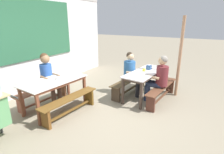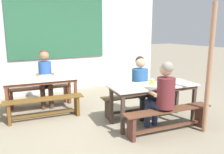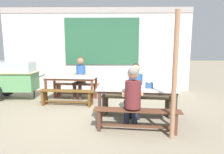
{
  "view_description": "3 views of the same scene",
  "coord_description": "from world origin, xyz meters",
  "px_view_note": "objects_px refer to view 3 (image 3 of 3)",
  "views": [
    {
      "loc": [
        -3.46,
        -1.94,
        2.14
      ],
      "look_at": [
        0.44,
        0.26,
        0.7
      ],
      "focal_mm": 28.59,
      "sensor_mm": 36.0,
      "label": 1
    },
    {
      "loc": [
        -1.52,
        -3.77,
        1.79
      ],
      "look_at": [
        0.6,
        0.23,
        0.85
      ],
      "focal_mm": 36.45,
      "sensor_mm": 36.0,
      "label": 2
    },
    {
      "loc": [
        0.69,
        -4.46,
        1.62
      ],
      "look_at": [
        0.62,
        0.34,
        0.88
      ],
      "focal_mm": 30.64,
      "sensor_mm": 36.0,
      "label": 3
    }
  ],
  "objects_px": {
    "person_center_facing": "(80,74)",
    "tissue_box": "(149,85)",
    "wooden_support_post": "(175,77)",
    "bench_far_back": "(77,88)",
    "bench_near_front": "(137,117)",
    "soup_bowl": "(75,76)",
    "food_cart": "(15,77)",
    "person_near_front": "(132,94)",
    "bench_near_back": "(136,103)",
    "bench_far_front": "(67,96)",
    "person_right_near_table": "(135,86)",
    "dining_table_far": "(72,79)",
    "dining_table_near": "(137,92)",
    "condiment_jar": "(137,85)"
  },
  "relations": [
    {
      "from": "person_center_facing",
      "to": "food_cart",
      "type": "bearing_deg",
      "value": -174.04
    },
    {
      "from": "person_center_facing",
      "to": "bench_near_front",
      "type": "bearing_deg",
      "value": -58.89
    },
    {
      "from": "bench_far_back",
      "to": "food_cart",
      "type": "relative_size",
      "value": 0.93
    },
    {
      "from": "soup_bowl",
      "to": "wooden_support_post",
      "type": "distance_m",
      "value": 3.32
    },
    {
      "from": "bench_far_back",
      "to": "soup_bowl",
      "type": "height_order",
      "value": "soup_bowl"
    },
    {
      "from": "dining_table_near",
      "to": "condiment_jar",
      "type": "distance_m",
      "value": 0.14
    },
    {
      "from": "wooden_support_post",
      "to": "person_right_near_table",
      "type": "bearing_deg",
      "value": 114.21
    },
    {
      "from": "food_cart",
      "to": "wooden_support_post",
      "type": "relative_size",
      "value": 0.73
    },
    {
      "from": "person_near_front",
      "to": "condiment_jar",
      "type": "bearing_deg",
      "value": 73.9
    },
    {
      "from": "bench_far_back",
      "to": "person_right_near_table",
      "type": "bearing_deg",
      "value": -44.52
    },
    {
      "from": "bench_near_back",
      "to": "bench_near_front",
      "type": "distance_m",
      "value": 1.0
    },
    {
      "from": "person_center_facing",
      "to": "tissue_box",
      "type": "xyz_separation_m",
      "value": [
        1.87,
        -2.08,
        0.06
      ]
    },
    {
      "from": "wooden_support_post",
      "to": "bench_far_back",
      "type": "bearing_deg",
      "value": 128.07
    },
    {
      "from": "bench_near_front",
      "to": "tissue_box",
      "type": "distance_m",
      "value": 0.8
    },
    {
      "from": "dining_table_near",
      "to": "person_right_near_table",
      "type": "xyz_separation_m",
      "value": [
        0.01,
        0.44,
        0.03
      ]
    },
    {
      "from": "wooden_support_post",
      "to": "soup_bowl",
      "type": "bearing_deg",
      "value": 132.73
    },
    {
      "from": "bench_near_front",
      "to": "person_right_near_table",
      "type": "height_order",
      "value": "person_right_near_table"
    },
    {
      "from": "bench_far_front",
      "to": "food_cart",
      "type": "distance_m",
      "value": 1.97
    },
    {
      "from": "dining_table_near",
      "to": "bench_near_front",
      "type": "relative_size",
      "value": 1.03
    },
    {
      "from": "soup_bowl",
      "to": "dining_table_near",
      "type": "bearing_deg",
      "value": -44.39
    },
    {
      "from": "soup_bowl",
      "to": "person_center_facing",
      "type": "bearing_deg",
      "value": 80.05
    },
    {
      "from": "soup_bowl",
      "to": "bench_near_front",
      "type": "bearing_deg",
      "value": -52.75
    },
    {
      "from": "bench_far_front",
      "to": "dining_table_near",
      "type": "bearing_deg",
      "value": -32.4
    },
    {
      "from": "tissue_box",
      "to": "bench_far_front",
      "type": "bearing_deg",
      "value": 150.96
    },
    {
      "from": "bench_far_front",
      "to": "food_cart",
      "type": "xyz_separation_m",
      "value": [
        -1.79,
        0.7,
        0.42
      ]
    },
    {
      "from": "tissue_box",
      "to": "person_near_front",
      "type": "bearing_deg",
      "value": -133.76
    },
    {
      "from": "person_near_front",
      "to": "tissue_box",
      "type": "relative_size",
      "value": 9.04
    },
    {
      "from": "dining_table_far",
      "to": "tissue_box",
      "type": "relative_size",
      "value": 11.31
    },
    {
      "from": "bench_far_back",
      "to": "tissue_box",
      "type": "bearing_deg",
      "value": -47.11
    },
    {
      "from": "bench_far_back",
      "to": "bench_far_front",
      "type": "height_order",
      "value": "same"
    },
    {
      "from": "dining_table_far",
      "to": "condiment_jar",
      "type": "xyz_separation_m",
      "value": [
        1.8,
        -1.61,
        0.13
      ]
    },
    {
      "from": "person_center_facing",
      "to": "person_near_front",
      "type": "relative_size",
      "value": 1.04
    },
    {
      "from": "soup_bowl",
      "to": "person_right_near_table",
      "type": "bearing_deg",
      "value": -35.56
    },
    {
      "from": "bench_far_back",
      "to": "wooden_support_post",
      "type": "relative_size",
      "value": 0.68
    },
    {
      "from": "food_cart",
      "to": "wooden_support_post",
      "type": "bearing_deg",
      "value": -32.29
    },
    {
      "from": "food_cart",
      "to": "tissue_box",
      "type": "relative_size",
      "value": 11.58
    },
    {
      "from": "person_near_front",
      "to": "food_cart",
      "type": "bearing_deg",
      "value": 146.85
    },
    {
      "from": "person_center_facing",
      "to": "bench_far_front",
      "type": "bearing_deg",
      "value": -104.3
    },
    {
      "from": "person_center_facing",
      "to": "wooden_support_post",
      "type": "distance_m",
      "value": 3.6
    },
    {
      "from": "bench_far_back",
      "to": "bench_near_front",
      "type": "xyz_separation_m",
      "value": [
        1.7,
        -2.66,
        -0.01
      ]
    },
    {
      "from": "bench_far_back",
      "to": "wooden_support_post",
      "type": "bearing_deg",
      "value": -51.93
    },
    {
      "from": "bench_far_back",
      "to": "bench_far_front",
      "type": "bearing_deg",
      "value": -95.23
    },
    {
      "from": "person_near_front",
      "to": "dining_table_far",
      "type": "bearing_deg",
      "value": 128.59
    },
    {
      "from": "dining_table_far",
      "to": "dining_table_near",
      "type": "distance_m",
      "value": 2.45
    },
    {
      "from": "food_cart",
      "to": "bench_near_back",
      "type": "bearing_deg",
      "value": -20.42
    },
    {
      "from": "dining_table_far",
      "to": "dining_table_near",
      "type": "bearing_deg",
      "value": -42.9
    },
    {
      "from": "dining_table_far",
      "to": "bench_near_front",
      "type": "distance_m",
      "value": 2.81
    },
    {
      "from": "condiment_jar",
      "to": "soup_bowl",
      "type": "xyz_separation_m",
      "value": [
        -1.69,
        1.59,
        -0.03
      ]
    },
    {
      "from": "bench_far_front",
      "to": "person_right_near_table",
      "type": "xyz_separation_m",
      "value": [
        1.85,
        -0.73,
        0.43
      ]
    },
    {
      "from": "person_center_facing",
      "to": "tissue_box",
      "type": "relative_size",
      "value": 9.44
    }
  ]
}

